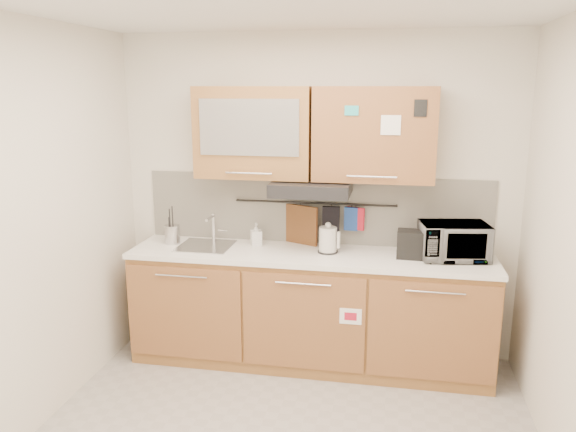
% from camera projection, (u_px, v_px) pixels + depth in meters
% --- Properties ---
extents(ceiling, '(3.20, 3.20, 0.00)m').
position_uv_depth(ceiling, '(278.00, 1.00, 2.83)').
color(ceiling, white).
rests_on(ceiling, wall_back).
extents(wall_back, '(3.20, 0.00, 3.20)m').
position_uv_depth(wall_back, '(316.00, 197.00, 4.56)').
color(wall_back, silver).
rests_on(wall_back, ground).
extents(wall_left, '(0.00, 3.00, 3.00)m').
position_uv_depth(wall_left, '(22.00, 234.00, 3.41)').
color(wall_left, silver).
rests_on(wall_left, ground).
extents(base_cabinet, '(2.80, 0.64, 0.88)m').
position_uv_depth(base_cabinet, '(309.00, 314.00, 4.47)').
color(base_cabinet, olive).
rests_on(base_cabinet, floor).
extents(countertop, '(2.82, 0.62, 0.04)m').
position_uv_depth(countertop, '(310.00, 255.00, 4.35)').
color(countertop, white).
rests_on(countertop, base_cabinet).
extents(backsplash, '(2.80, 0.02, 0.56)m').
position_uv_depth(backsplash, '(315.00, 209.00, 4.57)').
color(backsplash, silver).
rests_on(backsplash, countertop).
extents(upper_cabinets, '(1.82, 0.37, 0.70)m').
position_uv_depth(upper_cabinets, '(313.00, 133.00, 4.27)').
color(upper_cabinets, olive).
rests_on(upper_cabinets, wall_back).
extents(range_hood, '(0.60, 0.46, 0.10)m').
position_uv_depth(range_hood, '(311.00, 188.00, 4.29)').
color(range_hood, black).
rests_on(range_hood, upper_cabinets).
extents(sink, '(0.42, 0.40, 0.26)m').
position_uv_depth(sink, '(206.00, 246.00, 4.52)').
color(sink, silver).
rests_on(sink, countertop).
extents(utensil_rail, '(1.30, 0.02, 0.02)m').
position_uv_depth(utensil_rail, '(315.00, 203.00, 4.52)').
color(utensil_rail, black).
rests_on(utensil_rail, backsplash).
extents(utensil_crock, '(0.15, 0.15, 0.31)m').
position_uv_depth(utensil_crock, '(172.00, 234.00, 4.59)').
color(utensil_crock, '#B8B7BC').
rests_on(utensil_crock, countertop).
extents(kettle, '(0.18, 0.16, 0.24)m').
position_uv_depth(kettle, '(328.00, 241.00, 4.33)').
color(kettle, silver).
rests_on(kettle, countertop).
extents(toaster, '(0.28, 0.18, 0.21)m').
position_uv_depth(toaster, '(416.00, 244.00, 4.20)').
color(toaster, black).
rests_on(toaster, countertop).
extents(microwave, '(0.54, 0.41, 0.27)m').
position_uv_depth(microwave, '(454.00, 241.00, 4.17)').
color(microwave, '#999999').
rests_on(microwave, countertop).
extents(soap_bottle, '(0.11, 0.11, 0.19)m').
position_uv_depth(soap_bottle, '(256.00, 234.00, 4.52)').
color(soap_bottle, '#999999').
rests_on(soap_bottle, countertop).
extents(cutting_board, '(0.30, 0.15, 0.40)m').
position_uv_depth(cutting_board, '(300.00, 229.00, 4.58)').
color(cutting_board, brown).
rests_on(cutting_board, utensil_rail).
extents(oven_mitt, '(0.12, 0.04, 0.19)m').
position_uv_depth(oven_mitt, '(351.00, 219.00, 4.48)').
color(oven_mitt, navy).
rests_on(oven_mitt, utensil_rail).
extents(dark_pouch, '(0.14, 0.04, 0.22)m').
position_uv_depth(dark_pouch, '(331.00, 220.00, 4.51)').
color(dark_pouch, black).
rests_on(dark_pouch, utensil_rail).
extents(pot_holder, '(0.14, 0.08, 0.18)m').
position_uv_depth(pot_holder, '(356.00, 219.00, 4.47)').
color(pot_holder, red).
rests_on(pot_holder, utensil_rail).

